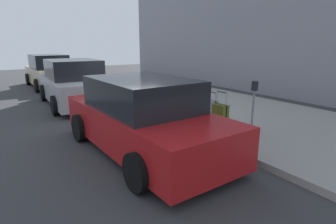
{
  "coord_description": "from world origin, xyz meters",
  "views": [
    {
      "loc": [
        -7.79,
        3.92,
        2.23
      ],
      "look_at": [
        -1.99,
        0.17,
        0.48
      ],
      "focal_mm": 28.82,
      "sensor_mm": 36.0,
      "label": 1
    }
  ],
  "objects_px": {
    "suitcase_maroon_2": "(197,110)",
    "suitcase_olive_0": "(221,116)",
    "suitcase_silver_1": "(210,112)",
    "suitcase_navy_3": "(187,106)",
    "bollard_post": "(144,91)",
    "parking_meter": "(254,100)",
    "parked_car_beige_2": "(49,72)",
    "suitcase_black_4": "(178,100)",
    "fire_hydrant": "(157,94)",
    "suitcase_teal_5": "(172,97)",
    "parked_car_red_0": "(142,118)",
    "parked_car_silver_1": "(74,84)"
  },
  "relations": [
    {
      "from": "suitcase_black_4",
      "to": "parking_meter",
      "type": "height_order",
      "value": "parking_meter"
    },
    {
      "from": "suitcase_maroon_2",
      "to": "bollard_post",
      "type": "bearing_deg",
      "value": 2.97
    },
    {
      "from": "suitcase_silver_1",
      "to": "parked_car_beige_2",
      "type": "relative_size",
      "value": 0.19
    },
    {
      "from": "suitcase_teal_5",
      "to": "parking_meter",
      "type": "height_order",
      "value": "parking_meter"
    },
    {
      "from": "suitcase_silver_1",
      "to": "suitcase_navy_3",
      "type": "height_order",
      "value": "suitcase_silver_1"
    },
    {
      "from": "bollard_post",
      "to": "suitcase_silver_1",
      "type": "bearing_deg",
      "value": -176.93
    },
    {
      "from": "suitcase_black_4",
      "to": "parked_car_silver_1",
      "type": "bearing_deg",
      "value": 32.97
    },
    {
      "from": "suitcase_silver_1",
      "to": "suitcase_navy_3",
      "type": "relative_size",
      "value": 1.05
    },
    {
      "from": "fire_hydrant",
      "to": "bollard_post",
      "type": "xyz_separation_m",
      "value": [
        0.67,
        0.15,
        0.03
      ]
    },
    {
      "from": "suitcase_silver_1",
      "to": "parked_car_silver_1",
      "type": "height_order",
      "value": "parked_car_silver_1"
    },
    {
      "from": "suitcase_black_4",
      "to": "fire_hydrant",
      "type": "xyz_separation_m",
      "value": [
        1.21,
        0.04,
        -0.01
      ]
    },
    {
      "from": "bollard_post",
      "to": "suitcase_maroon_2",
      "type": "bearing_deg",
      "value": -177.03
    },
    {
      "from": "suitcase_silver_1",
      "to": "parking_meter",
      "type": "height_order",
      "value": "parking_meter"
    },
    {
      "from": "fire_hydrant",
      "to": "parking_meter",
      "type": "bearing_deg",
      "value": -176.39
    },
    {
      "from": "parking_meter",
      "to": "parked_car_beige_2",
      "type": "xyz_separation_m",
      "value": [
        11.31,
        2.49,
        -0.18
      ]
    },
    {
      "from": "bollard_post",
      "to": "parked_car_red_0",
      "type": "height_order",
      "value": "parked_car_red_0"
    },
    {
      "from": "suitcase_black_4",
      "to": "parked_car_beige_2",
      "type": "xyz_separation_m",
      "value": [
        8.56,
        2.28,
        0.27
      ]
    },
    {
      "from": "parked_car_beige_2",
      "to": "suitcase_navy_3",
      "type": "bearing_deg",
      "value": -165.77
    },
    {
      "from": "suitcase_maroon_2",
      "to": "parked_car_beige_2",
      "type": "bearing_deg",
      "value": 13.19
    },
    {
      "from": "parked_car_silver_1",
      "to": "parked_car_beige_2",
      "type": "height_order",
      "value": "parked_car_beige_2"
    },
    {
      "from": "suitcase_silver_1",
      "to": "bollard_post",
      "type": "xyz_separation_m",
      "value": [
        3.41,
        0.18,
        0.08
      ]
    },
    {
      "from": "suitcase_maroon_2",
      "to": "bollard_post",
      "type": "distance_m",
      "value": 2.9
    },
    {
      "from": "suitcase_navy_3",
      "to": "parked_car_beige_2",
      "type": "bearing_deg",
      "value": 14.23
    },
    {
      "from": "suitcase_silver_1",
      "to": "suitcase_black_4",
      "type": "xyz_separation_m",
      "value": [
        1.52,
        -0.01,
        0.06
      ]
    },
    {
      "from": "suitcase_black_4",
      "to": "parked_car_beige_2",
      "type": "bearing_deg",
      "value": 14.95
    },
    {
      "from": "suitcase_teal_5",
      "to": "suitcase_navy_3",
      "type": "bearing_deg",
      "value": 178.59
    },
    {
      "from": "suitcase_maroon_2",
      "to": "suitcase_teal_5",
      "type": "distance_m",
      "value": 1.42
    },
    {
      "from": "parked_car_red_0",
      "to": "suitcase_navy_3",
      "type": "bearing_deg",
      "value": -56.89
    },
    {
      "from": "suitcase_olive_0",
      "to": "fire_hydrant",
      "type": "bearing_deg",
      "value": -0.16
    },
    {
      "from": "suitcase_black_4",
      "to": "suitcase_silver_1",
      "type": "bearing_deg",
      "value": 179.66
    },
    {
      "from": "suitcase_teal_5",
      "to": "parking_meter",
      "type": "bearing_deg",
      "value": -176.67
    },
    {
      "from": "suitcase_navy_3",
      "to": "suitcase_black_4",
      "type": "xyz_separation_m",
      "value": [
        0.47,
        0.0,
        0.12
      ]
    },
    {
      "from": "fire_hydrant",
      "to": "suitcase_maroon_2",
      "type": "bearing_deg",
      "value": -180.0
    },
    {
      "from": "suitcase_navy_3",
      "to": "fire_hydrant",
      "type": "bearing_deg",
      "value": 1.54
    },
    {
      "from": "suitcase_navy_3",
      "to": "suitcase_teal_5",
      "type": "height_order",
      "value": "suitcase_teal_5"
    },
    {
      "from": "fire_hydrant",
      "to": "suitcase_olive_0",
      "type": "bearing_deg",
      "value": 179.84
    },
    {
      "from": "suitcase_black_4",
      "to": "suitcase_navy_3",
      "type": "bearing_deg",
      "value": -179.64
    },
    {
      "from": "suitcase_maroon_2",
      "to": "fire_hydrant",
      "type": "distance_m",
      "value": 2.22
    },
    {
      "from": "suitcase_maroon_2",
      "to": "fire_hydrant",
      "type": "height_order",
      "value": "suitcase_maroon_2"
    },
    {
      "from": "suitcase_maroon_2",
      "to": "suitcase_olive_0",
      "type": "bearing_deg",
      "value": 179.46
    },
    {
      "from": "suitcase_olive_0",
      "to": "suitcase_teal_5",
      "type": "xyz_separation_m",
      "value": [
        2.37,
        -0.08,
        0.09
      ]
    },
    {
      "from": "suitcase_teal_5",
      "to": "parked_car_red_0",
      "type": "height_order",
      "value": "parked_car_red_0"
    },
    {
      "from": "suitcase_olive_0",
      "to": "parking_meter",
      "type": "height_order",
      "value": "parking_meter"
    },
    {
      "from": "suitcase_silver_1",
      "to": "suitcase_navy_3",
      "type": "bearing_deg",
      "value": -0.66
    },
    {
      "from": "fire_hydrant",
      "to": "parked_car_silver_1",
      "type": "height_order",
      "value": "parked_car_silver_1"
    },
    {
      "from": "fire_hydrant",
      "to": "bollard_post",
      "type": "height_order",
      "value": "bollard_post"
    },
    {
      "from": "suitcase_silver_1",
      "to": "suitcase_maroon_2",
      "type": "bearing_deg",
      "value": 3.67
    },
    {
      "from": "bollard_post",
      "to": "parking_meter",
      "type": "xyz_separation_m",
      "value": [
        -4.64,
        -0.4,
        0.42
      ]
    },
    {
      "from": "suitcase_olive_0",
      "to": "parking_meter",
      "type": "xyz_separation_m",
      "value": [
        -0.79,
        -0.26,
        0.52
      ]
    },
    {
      "from": "suitcase_black_4",
      "to": "parked_car_silver_1",
      "type": "height_order",
      "value": "parked_car_silver_1"
    }
  ]
}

